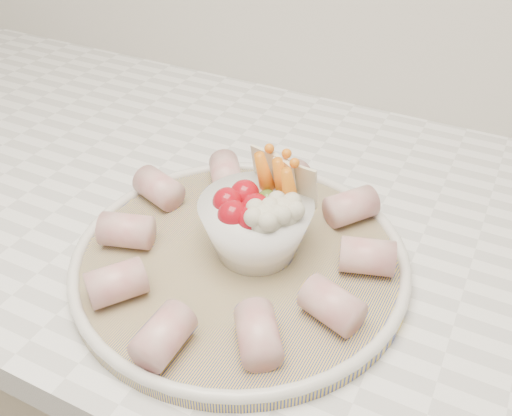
% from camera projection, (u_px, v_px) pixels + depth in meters
% --- Properties ---
extents(serving_platter, '(0.35, 0.35, 0.02)m').
position_uv_depth(serving_platter, '(240.00, 259.00, 0.59)').
color(serving_platter, navy).
rests_on(serving_platter, kitchen_counter).
extents(veggie_bowl, '(0.11, 0.11, 0.10)m').
position_uv_depth(veggie_bowl, '(258.00, 221.00, 0.57)').
color(veggie_bowl, white).
rests_on(veggie_bowl, serving_platter).
extents(cured_meat_rolls, '(0.31, 0.31, 0.04)m').
position_uv_depth(cured_meat_rolls, '(239.00, 242.00, 0.57)').
color(cured_meat_rolls, '#B65357').
rests_on(cured_meat_rolls, serving_platter).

